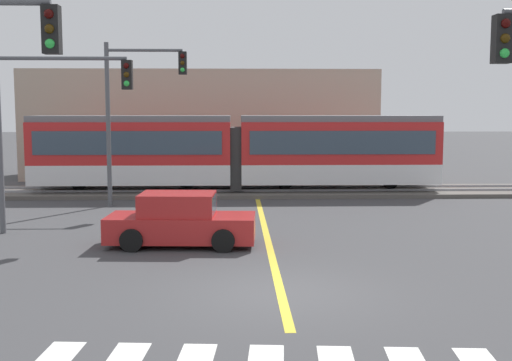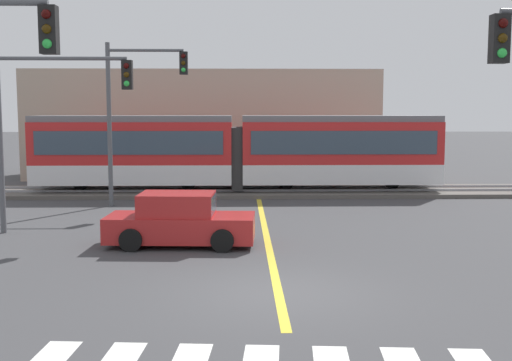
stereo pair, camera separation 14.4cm
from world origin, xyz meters
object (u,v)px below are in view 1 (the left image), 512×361
object	(u,v)px
light_rail_tram	(236,150)
traffic_light_mid_left	(45,108)
sedan_crossing	(181,221)
traffic_light_far_left	(133,99)

from	to	relation	value
light_rail_tram	traffic_light_mid_left	world-z (taller)	traffic_light_mid_left
sedan_crossing	traffic_light_mid_left	world-z (taller)	traffic_light_mid_left
sedan_crossing	traffic_light_far_left	world-z (taller)	traffic_light_far_left
traffic_light_mid_left	traffic_light_far_left	world-z (taller)	traffic_light_far_left
light_rail_tram	traffic_light_mid_left	xyz separation A→B (m)	(-5.90, -9.38, 1.90)
sedan_crossing	traffic_light_mid_left	xyz separation A→B (m)	(-4.32, 2.01, 3.24)
sedan_crossing	traffic_light_far_left	size ratio (longest dim) A/B	0.66
sedan_crossing	light_rail_tram	bearing A→B (deg)	82.08
sedan_crossing	traffic_light_mid_left	size ratio (longest dim) A/B	0.72
light_rail_tram	traffic_light_far_left	xyz separation A→B (m)	(-4.08, -3.68, 2.26)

